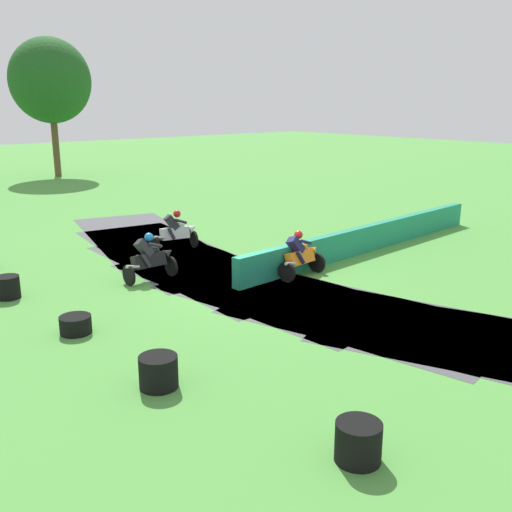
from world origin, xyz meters
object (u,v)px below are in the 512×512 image
Objects in this scene: tire_stack_extra_a at (358,442)px; tire_stack_mid_a at (8,287)px; tire_stack_far at (158,372)px; motorcycle_chase_black at (151,258)px; motorcycle_lead_white at (177,231)px; tire_stack_mid_b at (76,325)px; motorcycle_trailing_orange at (301,255)px.

tire_stack_mid_a is at bearing 97.46° from tire_stack_extra_a.
tire_stack_far is 3.95m from tire_stack_extra_a.
tire_stack_extra_a is at bearing -103.60° from motorcycle_chase_black.
tire_stack_extra_a is at bearing -111.73° from motorcycle_lead_white.
tire_stack_mid_a is 0.87× the size of tire_stack_far.
tire_stack_far is (-5.84, -8.33, -0.36)m from motorcycle_lead_white.
motorcycle_lead_white reaches higher than tire_stack_extra_a.
motorcycle_lead_white is 10.18m from tire_stack_far.
motorcycle_chase_black is 2.46× the size of tire_stack_extra_a.
tire_stack_mid_a reaches higher than tire_stack_mid_b.
motorcycle_chase_black is 9.97m from tire_stack_extra_a.
motorcycle_trailing_orange is 2.35× the size of tire_stack_far.
tire_stack_mid_b is 7.32m from tire_stack_extra_a.
tire_stack_mid_a is 0.88× the size of tire_stack_mid_b.
motorcycle_lead_white is 7.70m from tire_stack_mid_b.
motorcycle_lead_white is 2.40× the size of tire_stack_far.
motorcycle_trailing_orange reaches higher than tire_stack_far.
motorcycle_trailing_orange is at bearing -35.85° from motorcycle_chase_black.
motorcycle_lead_white is at bearing 68.27° from tire_stack_extra_a.
motorcycle_chase_black reaches higher than tire_stack_mid_b.
motorcycle_chase_black is 4.22m from tire_stack_mid_b.
tire_stack_mid_b is (-6.98, 0.13, -0.44)m from motorcycle_trailing_orange.
motorcycle_lead_white is 2.51× the size of tire_stack_extra_a.
tire_stack_far is at bearing 104.65° from tire_stack_extra_a.
motorcycle_trailing_orange is 2.38× the size of tire_stack_mid_b.
tire_stack_mid_b is at bearing 178.92° from motorcycle_trailing_orange.
tire_stack_extra_a is at bearing -129.79° from motorcycle_trailing_orange.
tire_stack_mid_a is 3.46m from tire_stack_mid_b.
tire_stack_extra_a is (-2.34, -9.69, -0.34)m from motorcycle_chase_black.
motorcycle_chase_black is 2.71× the size of tire_stack_mid_a.
tire_stack_extra_a is (-5.92, -7.11, -0.34)m from motorcycle_trailing_orange.
motorcycle_lead_white is 2.43× the size of tire_stack_mid_b.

